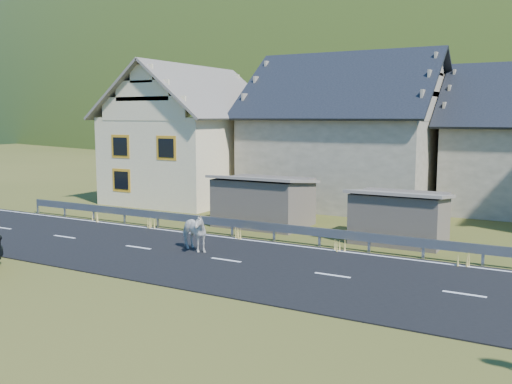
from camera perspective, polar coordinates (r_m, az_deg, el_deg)
The scene contains 10 objects.
ground at distance 20.25m, azimuth -3.01°, elevation -6.92°, with size 160.00×160.00×0.00m, color #343D14.
road at distance 20.24m, azimuth -3.01°, elevation -6.86°, with size 60.00×7.00×0.04m, color black.
lane_markings at distance 20.24m, azimuth -3.01°, elevation -6.80°, with size 60.00×6.60×0.01m, color silver.
guardrail at distance 23.24m, azimuth 1.81°, elevation -3.59°, with size 28.10×0.09×0.75m.
shed_left at distance 26.53m, azimuth 0.76°, elevation -1.02°, with size 4.30×3.30×2.40m, color #675D4F.
shed_right at distance 23.71m, azimuth 14.15°, elevation -2.52°, with size 3.80×2.90×2.20m, color #675D4F.
house_cream at distance 35.15m, azimuth -6.53°, elevation 6.38°, with size 7.80×9.80×8.30m.
house_stone_a at distance 33.60m, azimuth 9.24°, elevation 6.75°, with size 10.80×9.80×8.90m.
conifer_patch at distance 142.51m, azimuth 1.75°, elevation 7.96°, with size 76.00×50.00×28.00m, color black.
horse at distance 21.56m, azimuth -6.41°, elevation -3.96°, with size 1.73×0.79×1.47m, color silver.
Camera 1 is at (10.43, -16.60, 5.07)m, focal length 40.00 mm.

